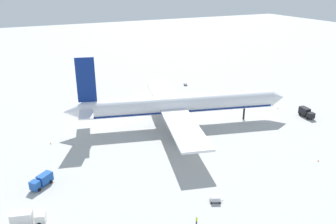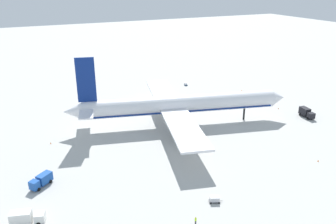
{
  "view_description": "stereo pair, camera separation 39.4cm",
  "coord_description": "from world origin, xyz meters",
  "px_view_note": "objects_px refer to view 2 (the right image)",
  "views": [
    {
      "loc": [
        -52.28,
        -98.56,
        48.2
      ],
      "look_at": [
        -4.02,
        2.35,
        4.46
      ],
      "focal_mm": 36.82,
      "sensor_mm": 36.0,
      "label": 1
    },
    {
      "loc": [
        -51.92,
        -98.73,
        48.2
      ],
      "look_at": [
        -4.02,
        2.35,
        4.46
      ],
      "focal_mm": 36.82,
      "sensor_mm": 36.0,
      "label": 2
    }
  ],
  "objects_px": {
    "traffic_cone_1": "(278,108)",
    "traffic_cone_4": "(318,161)",
    "service_truck_2": "(306,112)",
    "traffic_cone_0": "(51,143)",
    "traffic_cone_3": "(242,90)",
    "service_truck_0": "(26,217)",
    "airliner": "(178,105)",
    "baggage_cart_0": "(215,199)",
    "service_truck_1": "(41,180)",
    "baggage_cart_1": "(186,84)",
    "ground_worker_1": "(196,221)"
  },
  "relations": [
    {
      "from": "baggage_cart_0",
      "to": "traffic_cone_0",
      "type": "relative_size",
      "value": 5.74
    },
    {
      "from": "traffic_cone_1",
      "to": "service_truck_2",
      "type": "bearing_deg",
      "value": -71.8
    },
    {
      "from": "service_truck_0",
      "to": "baggage_cart_1",
      "type": "distance_m",
      "value": 107.27
    },
    {
      "from": "traffic_cone_1",
      "to": "traffic_cone_3",
      "type": "xyz_separation_m",
      "value": [
        0.92,
        24.96,
        0.0
      ]
    },
    {
      "from": "traffic_cone_1",
      "to": "ground_worker_1",
      "type": "bearing_deg",
      "value": -144.39
    },
    {
      "from": "traffic_cone_4",
      "to": "baggage_cart_1",
      "type": "bearing_deg",
      "value": 89.09
    },
    {
      "from": "traffic_cone_3",
      "to": "service_truck_1",
      "type": "bearing_deg",
      "value": -155.66
    },
    {
      "from": "baggage_cart_1",
      "to": "service_truck_0",
      "type": "bearing_deg",
      "value": -136.24
    },
    {
      "from": "ground_worker_1",
      "to": "traffic_cone_1",
      "type": "relative_size",
      "value": 3.19
    },
    {
      "from": "baggage_cart_1",
      "to": "ground_worker_1",
      "type": "xyz_separation_m",
      "value": [
        -45.49,
        -89.46,
        0.22
      ]
    },
    {
      "from": "service_truck_1",
      "to": "traffic_cone_0",
      "type": "distance_m",
      "value": 23.71
    },
    {
      "from": "airliner",
      "to": "baggage_cart_0",
      "type": "xyz_separation_m",
      "value": [
        -12.48,
        -43.72,
        -6.56
      ]
    },
    {
      "from": "service_truck_1",
      "to": "baggage_cart_0",
      "type": "distance_m",
      "value": 42.55
    },
    {
      "from": "traffic_cone_4",
      "to": "traffic_cone_3",
      "type": "bearing_deg",
      "value": 72.24
    },
    {
      "from": "ground_worker_1",
      "to": "traffic_cone_0",
      "type": "xyz_separation_m",
      "value": [
        -22.2,
        51.93,
        -0.62
      ]
    },
    {
      "from": "service_truck_0",
      "to": "traffic_cone_0",
      "type": "relative_size",
      "value": 13.18
    },
    {
      "from": "airliner",
      "to": "traffic_cone_0",
      "type": "bearing_deg",
      "value": 175.38
    },
    {
      "from": "service_truck_2",
      "to": "ground_worker_1",
      "type": "relative_size",
      "value": 3.9
    },
    {
      "from": "baggage_cart_0",
      "to": "traffic_cone_0",
      "type": "distance_m",
      "value": 55.85
    },
    {
      "from": "traffic_cone_1",
      "to": "traffic_cone_4",
      "type": "distance_m",
      "value": 41.58
    },
    {
      "from": "traffic_cone_0",
      "to": "traffic_cone_4",
      "type": "height_order",
      "value": "same"
    },
    {
      "from": "baggage_cart_1",
      "to": "traffic_cone_0",
      "type": "xyz_separation_m",
      "value": [
        -67.69,
        -37.53,
        -0.4
      ]
    },
    {
      "from": "baggage_cart_0",
      "to": "traffic_cone_3",
      "type": "distance_m",
      "value": 86.31
    },
    {
      "from": "traffic_cone_3",
      "to": "service_truck_0",
      "type": "bearing_deg",
      "value": -150.24
    },
    {
      "from": "service_truck_2",
      "to": "traffic_cone_4",
      "type": "height_order",
      "value": "service_truck_2"
    },
    {
      "from": "airliner",
      "to": "service_truck_2",
      "type": "bearing_deg",
      "value": -16.72
    },
    {
      "from": "service_truck_0",
      "to": "traffic_cone_1",
      "type": "distance_m",
      "value": 99.72
    },
    {
      "from": "service_truck_0",
      "to": "traffic_cone_4",
      "type": "distance_m",
      "value": 76.52
    },
    {
      "from": "baggage_cart_0",
      "to": "baggage_cart_1",
      "type": "bearing_deg",
      "value": 65.97
    },
    {
      "from": "traffic_cone_3",
      "to": "traffic_cone_4",
      "type": "height_order",
      "value": "same"
    },
    {
      "from": "baggage_cart_0",
      "to": "traffic_cone_1",
      "type": "height_order",
      "value": "baggage_cart_0"
    },
    {
      "from": "baggage_cart_0",
      "to": "traffic_cone_4",
      "type": "xyz_separation_m",
      "value": [
        36.47,
        3.42,
        -0.5
      ]
    },
    {
      "from": "airliner",
      "to": "traffic_cone_3",
      "type": "relative_size",
      "value": 139.65
    },
    {
      "from": "service_truck_0",
      "to": "traffic_cone_4",
      "type": "relative_size",
      "value": 13.18
    },
    {
      "from": "service_truck_1",
      "to": "traffic_cone_0",
      "type": "bearing_deg",
      "value": 77.4
    },
    {
      "from": "service_truck_0",
      "to": "service_truck_1",
      "type": "distance_m",
      "value": 14.31
    },
    {
      "from": "baggage_cart_1",
      "to": "traffic_cone_3",
      "type": "bearing_deg",
      "value": -46.08
    },
    {
      "from": "service_truck_0",
      "to": "traffic_cone_1",
      "type": "relative_size",
      "value": 13.18
    },
    {
      "from": "ground_worker_1",
      "to": "traffic_cone_3",
      "type": "height_order",
      "value": "ground_worker_1"
    },
    {
      "from": "traffic_cone_0",
      "to": "traffic_cone_3",
      "type": "xyz_separation_m",
      "value": [
        86.25,
        18.25,
        0.0
      ]
    },
    {
      "from": "service_truck_0",
      "to": "traffic_cone_3",
      "type": "bearing_deg",
      "value": 29.76
    },
    {
      "from": "traffic_cone_0",
      "to": "traffic_cone_1",
      "type": "xyz_separation_m",
      "value": [
        85.33,
        -6.7,
        0.0
      ]
    },
    {
      "from": "baggage_cart_1",
      "to": "traffic_cone_4",
      "type": "relative_size",
      "value": 6.52
    },
    {
      "from": "service_truck_2",
      "to": "traffic_cone_0",
      "type": "height_order",
      "value": "service_truck_2"
    },
    {
      "from": "traffic_cone_1",
      "to": "traffic_cone_4",
      "type": "bearing_deg",
      "value": -117.08
    },
    {
      "from": "airliner",
      "to": "ground_worker_1",
      "type": "xyz_separation_m",
      "value": [
        -20.22,
        -48.5,
        -6.44
      ]
    },
    {
      "from": "ground_worker_1",
      "to": "traffic_cone_4",
      "type": "xyz_separation_m",
      "value": [
        44.2,
        8.2,
        -0.62
      ]
    },
    {
      "from": "traffic_cone_1",
      "to": "traffic_cone_4",
      "type": "xyz_separation_m",
      "value": [
        -18.93,
        -37.02,
        0.0
      ]
    },
    {
      "from": "service_truck_1",
      "to": "traffic_cone_0",
      "type": "relative_size",
      "value": 11.04
    },
    {
      "from": "baggage_cart_0",
      "to": "baggage_cart_1",
      "type": "height_order",
      "value": "baggage_cart_0"
    }
  ]
}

